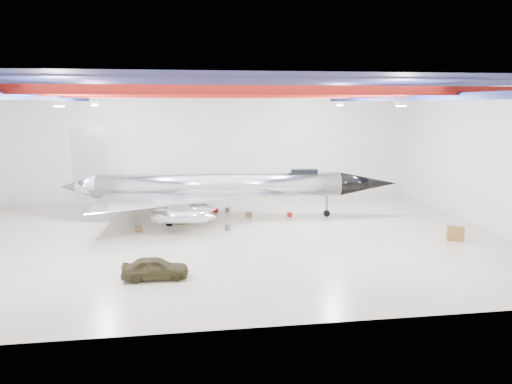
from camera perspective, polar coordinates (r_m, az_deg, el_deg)
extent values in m
plane|color=#C1B699|center=(36.75, -2.99, -5.24)|extent=(40.00, 40.00, 0.00)
plane|color=silver|center=(50.57, -4.75, 5.29)|extent=(40.00, 0.00, 40.00)
plane|color=silver|center=(42.57, 24.86, 3.48)|extent=(0.00, 30.00, 30.00)
plane|color=#0A0F38|center=(35.46, -3.16, 12.16)|extent=(40.00, 40.00, 0.00)
cube|color=maroon|center=(26.51, -1.22, 11.58)|extent=(39.50, 0.25, 0.50)
cube|color=maroon|center=(32.46, -2.62, 11.30)|extent=(39.50, 0.25, 0.50)
cube|color=maroon|center=(38.43, -3.59, 11.10)|extent=(39.50, 0.25, 0.50)
cube|color=maroon|center=(44.41, -4.30, 10.96)|extent=(39.50, 0.25, 0.50)
cube|color=#0D1551|center=(36.29, -22.66, 9.95)|extent=(0.25, 29.50, 0.40)
cube|color=#0D1551|center=(38.51, 15.23, 10.33)|extent=(0.25, 29.50, 0.40)
cube|color=silver|center=(29.99, -21.59, 9.38)|extent=(0.55, 0.55, 0.25)
cube|color=silver|center=(32.22, 16.24, 9.68)|extent=(0.55, 0.55, 0.25)
cube|color=silver|center=(41.79, -17.95, 9.60)|extent=(0.55, 0.55, 0.25)
cube|color=silver|center=(43.41, 9.52, 9.95)|extent=(0.55, 0.55, 0.25)
cylinder|color=silver|center=(42.37, -4.13, 0.78)|extent=(20.59, 3.69, 2.05)
cone|color=black|center=(44.24, 12.70, 0.95)|extent=(5.27, 2.46, 2.05)
cone|color=silver|center=(44.00, -19.66, 0.56)|extent=(3.23, 2.29, 2.05)
cube|color=silver|center=(43.40, -18.56, 4.05)|extent=(2.87, 0.35, 4.61)
cube|color=black|center=(42.80, 5.51, 2.31)|extent=(2.31, 1.00, 0.51)
cylinder|color=silver|center=(37.25, -8.84, -2.86)|extent=(3.96, 1.23, 0.92)
cylinder|color=silver|center=(39.74, -8.54, -2.04)|extent=(3.96, 1.23, 0.92)
cylinder|color=silver|center=(45.75, -7.95, -0.42)|extent=(3.96, 1.23, 0.92)
cylinder|color=silver|center=(48.27, -7.75, 0.13)|extent=(3.96, 1.23, 0.92)
cylinder|color=#59595B|center=(43.69, 8.09, -1.61)|extent=(0.18, 0.18, 1.84)
cylinder|color=black|center=(43.83, 8.07, -2.42)|extent=(0.59, 0.27, 0.57)
cylinder|color=#59595B|center=(40.44, -9.91, -2.61)|extent=(0.18, 0.18, 1.84)
cylinder|color=black|center=(40.59, -9.89, -3.48)|extent=(0.59, 0.27, 0.57)
cylinder|color=#59595B|center=(45.43, -9.27, -1.19)|extent=(0.18, 0.18, 1.84)
cylinder|color=black|center=(45.56, -9.25, -1.98)|extent=(0.59, 0.27, 0.57)
imported|color=#39341C|center=(28.78, -11.45, -8.50)|extent=(3.72, 1.53, 1.26)
cube|color=brown|center=(38.61, 21.82, -4.40)|extent=(1.28, 0.94, 1.06)
cube|color=olive|center=(39.62, -13.28, -4.12)|extent=(0.48, 0.39, 0.33)
cube|color=maroon|center=(45.39, -4.64, -2.09)|extent=(0.53, 0.47, 0.32)
cylinder|color=#59595B|center=(38.85, -3.22, -4.07)|extent=(0.55, 0.55, 0.43)
cube|color=olive|center=(43.41, -0.84, -2.59)|extent=(0.61, 0.54, 0.36)
cube|color=#59595B|center=(43.30, -11.10, -2.88)|extent=(0.42, 0.36, 0.26)
cylinder|color=maroon|center=(43.45, 3.86, -2.58)|extent=(0.56, 0.56, 0.39)
cube|color=olive|center=(41.24, -8.52, -3.35)|extent=(0.62, 0.51, 0.41)
cylinder|color=#59595B|center=(45.52, -3.27, -2.00)|extent=(0.44, 0.44, 0.37)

